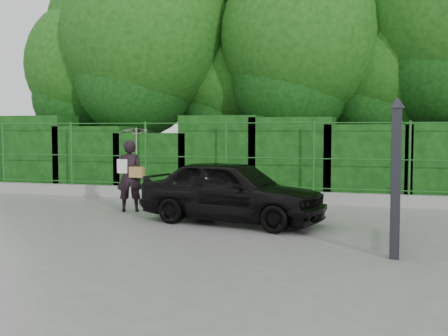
# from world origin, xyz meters

# --- Properties ---
(ground) EXTENTS (80.00, 80.00, 0.00)m
(ground) POSITION_xyz_m (0.00, 0.00, 0.00)
(ground) COLOR gray
(kerb) EXTENTS (14.00, 0.25, 0.30)m
(kerb) POSITION_xyz_m (0.00, 4.50, 0.15)
(kerb) COLOR #9E9E99
(kerb) RESTS_ON ground
(fence) EXTENTS (14.13, 0.06, 1.80)m
(fence) POSITION_xyz_m (0.22, 4.50, 1.20)
(fence) COLOR #1D591D
(fence) RESTS_ON kerb
(hedge) EXTENTS (14.20, 1.20, 2.30)m
(hedge) POSITION_xyz_m (-0.03, 5.50, 1.05)
(hedge) COLOR black
(hedge) RESTS_ON ground
(trees) EXTENTS (17.10, 6.15, 8.08)m
(trees) POSITION_xyz_m (1.14, 7.74, 4.62)
(trees) COLOR black
(trees) RESTS_ON ground
(gate) EXTENTS (0.22, 2.33, 2.36)m
(gate) POSITION_xyz_m (4.60, -0.72, 1.19)
(gate) COLOR #24242A
(gate) RESTS_ON ground
(woman) EXTENTS (0.92, 0.85, 1.95)m
(woman) POSITION_xyz_m (-1.10, 2.04, 1.25)
(woman) COLOR black
(woman) RESTS_ON ground
(car) EXTENTS (4.03, 2.31, 1.29)m
(car) POSITION_xyz_m (1.48, 1.16, 0.65)
(car) COLOR black
(car) RESTS_ON ground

